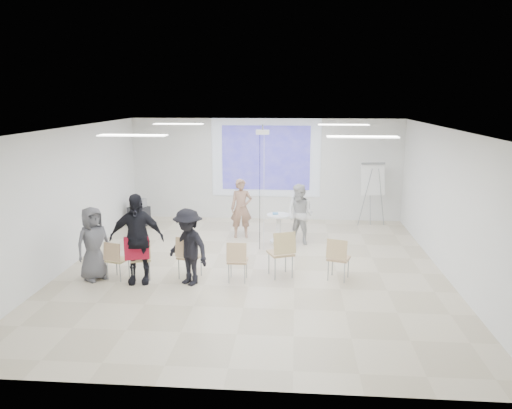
# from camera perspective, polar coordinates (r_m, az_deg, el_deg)

# --- Properties ---
(floor) EXTENTS (8.00, 9.00, 0.10)m
(floor) POSITION_cam_1_polar(r_m,az_deg,el_deg) (10.84, -0.34, -7.64)
(floor) COLOR beige
(floor) RESTS_ON ground
(ceiling) EXTENTS (8.00, 9.00, 0.10)m
(ceiling) POSITION_cam_1_polar(r_m,az_deg,el_deg) (10.20, -0.36, 8.95)
(ceiling) COLOR white
(ceiling) RESTS_ON wall_back
(wall_back) EXTENTS (8.00, 0.10, 3.00)m
(wall_back) POSITION_cam_1_polar(r_m,az_deg,el_deg) (14.88, 1.15, 4.04)
(wall_back) COLOR silver
(wall_back) RESTS_ON floor
(wall_left) EXTENTS (0.10, 9.00, 3.00)m
(wall_left) POSITION_cam_1_polar(r_m,az_deg,el_deg) (11.48, -20.93, 0.71)
(wall_left) COLOR silver
(wall_left) RESTS_ON floor
(wall_right) EXTENTS (0.10, 9.00, 3.00)m
(wall_right) POSITION_cam_1_polar(r_m,az_deg,el_deg) (10.85, 21.49, 0.02)
(wall_right) COLOR silver
(wall_right) RESTS_ON floor
(projection_halo) EXTENTS (3.20, 0.01, 2.30)m
(projection_halo) POSITION_cam_1_polar(r_m,az_deg,el_deg) (14.76, 1.14, 5.35)
(projection_halo) COLOR silver
(projection_halo) RESTS_ON wall_back
(projection_image) EXTENTS (2.60, 0.01, 1.90)m
(projection_image) POSITION_cam_1_polar(r_m,az_deg,el_deg) (14.75, 1.14, 5.34)
(projection_image) COLOR #3631A9
(projection_image) RESTS_ON wall_back
(pedestal_table) EXTENTS (0.65, 0.65, 0.74)m
(pedestal_table) POSITION_cam_1_polar(r_m,az_deg,el_deg) (12.64, 2.59, -2.51)
(pedestal_table) COLOR silver
(pedestal_table) RESTS_ON floor
(player_left) EXTENTS (0.71, 0.54, 1.76)m
(player_left) POSITION_cam_1_polar(r_m,az_deg,el_deg) (12.97, -1.69, 0.00)
(player_left) COLOR #A27863
(player_left) RESTS_ON floor
(player_right) EXTENTS (1.02, 0.97, 1.68)m
(player_right) POSITION_cam_1_polar(r_m,az_deg,el_deg) (12.45, 5.05, -0.77)
(player_right) COLOR silver
(player_right) RESTS_ON floor
(controller_left) EXTENTS (0.07, 0.14, 0.04)m
(controller_left) POSITION_cam_1_polar(r_m,az_deg,el_deg) (13.14, -0.80, 1.41)
(controller_left) COLOR white
(controller_left) RESTS_ON player_left
(controller_right) EXTENTS (0.10, 0.13, 0.04)m
(controller_right) POSITION_cam_1_polar(r_m,az_deg,el_deg) (12.63, 4.25, 0.80)
(controller_right) COLOR silver
(controller_right) RESTS_ON player_right
(chair_far_left) EXTENTS (0.47, 0.49, 0.80)m
(chair_far_left) POSITION_cam_1_polar(r_m,az_deg,el_deg) (10.46, -15.77, -5.83)
(chair_far_left) COLOR #D0B978
(chair_far_left) RESTS_ON floor
(chair_left_mid) EXTENTS (0.51, 0.53, 0.85)m
(chair_left_mid) POSITION_cam_1_polar(r_m,az_deg,el_deg) (10.32, -13.05, -5.76)
(chair_left_mid) COLOR tan
(chair_left_mid) RESTS_ON floor
(chair_left_inner) EXTENTS (0.52, 0.54, 0.90)m
(chair_left_inner) POSITION_cam_1_polar(r_m,az_deg,el_deg) (10.20, -7.78, -5.61)
(chair_left_inner) COLOR tan
(chair_left_inner) RESTS_ON floor
(chair_center) EXTENTS (0.40, 0.43, 0.85)m
(chair_center) POSITION_cam_1_polar(r_m,az_deg,el_deg) (9.95, -2.16, -6.15)
(chair_center) COLOR tan
(chair_center) RESTS_ON floor
(chair_right_inner) EXTENTS (0.62, 0.64, 0.99)m
(chair_right_inner) POSITION_cam_1_polar(r_m,az_deg,el_deg) (10.17, 3.01, -5.23)
(chair_right_inner) COLOR tan
(chair_right_inner) RESTS_ON floor
(chair_right_far) EXTENTS (0.53, 0.55, 0.88)m
(chair_right_far) POSITION_cam_1_polar(r_m,az_deg,el_deg) (10.16, 9.34, -5.79)
(chair_right_far) COLOR tan
(chair_right_far) RESTS_ON floor
(red_jacket) EXTENTS (0.49, 0.25, 0.46)m
(red_jacket) POSITION_cam_1_polar(r_m,az_deg,el_deg) (10.13, -13.48, -4.86)
(red_jacket) COLOR maroon
(red_jacket) RESTS_ON chair_left_mid
(laptop) EXTENTS (0.38, 0.31, 0.03)m
(laptop) POSITION_cam_1_polar(r_m,az_deg,el_deg) (10.30, -7.56, -5.71)
(laptop) COLOR black
(laptop) RESTS_ON chair_left_inner
(audience_left) EXTENTS (1.29, 0.87, 2.07)m
(audience_left) POSITION_cam_1_polar(r_m,az_deg,el_deg) (10.06, -13.52, -3.09)
(audience_left) COLOR black
(audience_left) RESTS_ON floor
(audience_mid) EXTENTS (1.27, 1.14, 1.73)m
(audience_mid) POSITION_cam_1_polar(r_m,az_deg,el_deg) (9.83, -7.76, -4.26)
(audience_mid) COLOR black
(audience_mid) RESTS_ON floor
(audience_outer) EXTENTS (0.94, 0.98, 1.68)m
(audience_outer) POSITION_cam_1_polar(r_m,az_deg,el_deg) (10.52, -18.14, -3.79)
(audience_outer) COLOR #5B5B60
(audience_outer) RESTS_ON floor
(flipchart_easel) EXTENTS (0.78, 0.60, 1.82)m
(flipchart_easel) POSITION_cam_1_polar(r_m,az_deg,el_deg) (14.42, 13.21, 2.80)
(flipchart_easel) COLOR gray
(flipchart_easel) RESTS_ON floor
(av_cart) EXTENTS (0.63, 0.56, 0.78)m
(av_cart) POSITION_cam_1_polar(r_m,az_deg,el_deg) (14.60, -13.23, -1.01)
(av_cart) COLOR black
(av_cart) RESTS_ON floor
(ceiling_projector) EXTENTS (0.30, 0.25, 3.00)m
(ceiling_projector) POSITION_cam_1_polar(r_m,az_deg,el_deg) (11.70, 0.76, 7.62)
(ceiling_projector) COLOR white
(ceiling_projector) RESTS_ON ceiling
(fluor_panel_nw) EXTENTS (1.20, 0.30, 0.02)m
(fluor_panel_nw) POSITION_cam_1_polar(r_m,az_deg,el_deg) (12.50, -8.85, 9.08)
(fluor_panel_nw) COLOR white
(fluor_panel_nw) RESTS_ON ceiling
(fluor_panel_ne) EXTENTS (1.20, 0.30, 0.02)m
(fluor_panel_ne) POSITION_cam_1_polar(r_m,az_deg,el_deg) (12.21, 9.97, 8.96)
(fluor_panel_ne) COLOR white
(fluor_panel_ne) RESTS_ON ceiling
(fluor_panel_sw) EXTENTS (1.20, 0.30, 0.02)m
(fluor_panel_sw) POSITION_cam_1_polar(r_m,az_deg,el_deg) (9.13, -13.91, 7.68)
(fluor_panel_sw) COLOR white
(fluor_panel_sw) RESTS_ON ceiling
(fluor_panel_se) EXTENTS (1.20, 0.30, 0.02)m
(fluor_panel_se) POSITION_cam_1_polar(r_m,az_deg,el_deg) (8.74, 12.06, 7.57)
(fluor_panel_se) COLOR white
(fluor_panel_se) RESTS_ON ceiling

